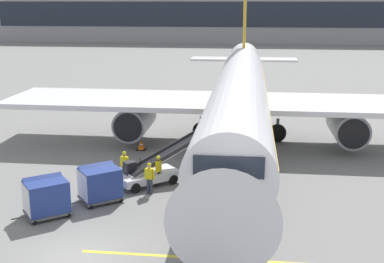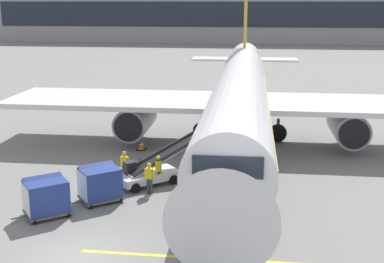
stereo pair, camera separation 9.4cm
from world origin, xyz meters
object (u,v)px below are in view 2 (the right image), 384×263
object	(u,v)px
baggage_cart_lead	(100,183)
ground_crew_wingwalker	(149,176)
ground_crew_by_loader	(125,164)
ground_crew_by_carts	(158,168)
ground_crew_marshaller	(111,183)
baggage_cart_second	(46,196)
safety_cone_wingtip	(142,145)
parked_airplane	(240,96)
belt_loader	(152,170)
safety_cone_engine_keepout	(141,145)

from	to	relation	value
baggage_cart_lead	ground_crew_wingwalker	xyz separation A→B (m)	(2.35, 1.28, -0.00)
ground_crew_by_loader	ground_crew_by_carts	size ratio (longest dim) A/B	1.00
ground_crew_marshaller	ground_crew_by_loader	bearing A→B (deg)	91.77
baggage_cart_second	baggage_cart_lead	bearing A→B (deg)	45.75
baggage_cart_lead	baggage_cart_second	bearing A→B (deg)	-134.25
baggage_cart_second	safety_cone_wingtip	xyz separation A→B (m)	(2.18, 11.40, -0.69)
parked_airplane	ground_crew_marshaller	bearing A→B (deg)	-118.31
belt_loader	safety_cone_wingtip	xyz separation A→B (m)	(-2.02, 6.48, -0.50)
ground_crew_wingwalker	parked_airplane	bearing A→B (deg)	66.50
ground_crew_wingwalker	baggage_cart_lead	bearing A→B (deg)	-151.34
ground_crew_wingwalker	safety_cone_wingtip	size ratio (longest dim) A/B	2.71
belt_loader	safety_cone_engine_keepout	size ratio (longest dim) A/B	6.99
safety_cone_engine_keepout	safety_cone_wingtip	xyz separation A→B (m)	(0.03, 0.07, -0.03)
safety_cone_wingtip	ground_crew_by_carts	bearing A→B (deg)	-70.15
ground_crew_by_carts	safety_cone_wingtip	xyz separation A→B (m)	(-2.44, 6.75, -0.69)
parked_airplane	safety_cone_wingtip	size ratio (longest dim) A/B	67.49
ground_crew_marshaller	baggage_cart_lead	bearing A→B (deg)	-176.27
baggage_cart_second	ground_crew_wingwalker	size ratio (longest dim) A/B	1.52
safety_cone_wingtip	ground_crew_wingwalker	bearing A→B (deg)	-74.77
ground_crew_wingwalker	ground_crew_by_carts	bearing A→B (deg)	79.08
baggage_cart_second	safety_cone_wingtip	size ratio (longest dim) A/B	4.11
safety_cone_engine_keepout	safety_cone_wingtip	distance (m)	0.08
ground_crew_wingwalker	safety_cone_engine_keepout	size ratio (longest dim) A/B	2.46
baggage_cart_second	ground_crew_marshaller	size ratio (longest dim) A/B	1.52
safety_cone_wingtip	baggage_cart_second	bearing A→B (deg)	-100.82
parked_airplane	baggage_cart_second	size ratio (longest dim) A/B	16.41
ground_crew_by_carts	safety_cone_engine_keepout	world-z (taller)	ground_crew_by_carts
ground_crew_marshaller	safety_cone_wingtip	distance (m)	9.32
ground_crew_marshaller	safety_cone_engine_keepout	world-z (taller)	ground_crew_marshaller
baggage_cart_lead	baggage_cart_second	xyz separation A→B (m)	(-2.02, -2.07, 0.00)
baggage_cart_second	ground_crew_by_loader	world-z (taller)	baggage_cart_second
belt_loader	safety_cone_wingtip	world-z (taller)	belt_loader
belt_loader	ground_crew_by_loader	size ratio (longest dim) A/B	2.85
ground_crew_by_loader	ground_crew_marshaller	size ratio (longest dim) A/B	1.00
ground_crew_by_carts	safety_cone_wingtip	bearing A→B (deg)	109.85
ground_crew_by_loader	belt_loader	bearing A→B (deg)	-11.01
baggage_cart_lead	safety_cone_engine_keepout	world-z (taller)	baggage_cart_lead
ground_crew_marshaller	ground_crew_by_carts	bearing A→B (deg)	51.85
parked_airplane	ground_crew_by_loader	bearing A→B (deg)	-126.89
baggage_cart_lead	ground_crew_wingwalker	size ratio (longest dim) A/B	1.52
baggage_cart_lead	ground_crew_marshaller	xyz separation A→B (m)	(0.61, 0.04, -0.00)
safety_cone_wingtip	parked_airplane	bearing A→B (deg)	18.74
parked_airplane	ground_crew_wingwalker	distance (m)	11.52
parked_airplane	safety_cone_engine_keepout	bearing A→B (deg)	-160.78
parked_airplane	ground_crew_wingwalker	xyz separation A→B (m)	(-4.48, -10.30, -2.53)
belt_loader	safety_cone_engine_keepout	bearing A→B (deg)	107.70
baggage_cart_second	safety_cone_engine_keepout	xyz separation A→B (m)	(2.15, 11.33, -0.65)
ground_crew_wingwalker	safety_cone_wingtip	bearing A→B (deg)	105.23
ground_crew_marshaller	safety_cone_engine_keepout	bearing A→B (deg)	92.95
belt_loader	baggage_cart_lead	world-z (taller)	belt_loader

